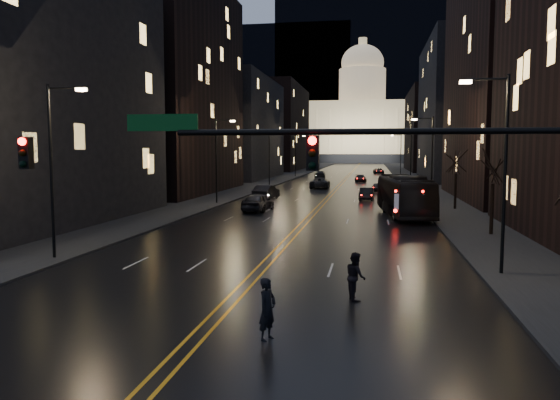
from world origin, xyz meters
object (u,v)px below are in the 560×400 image
at_px(traffic_signal, 399,171).
at_px(oncoming_car_b, 266,192).
at_px(oncoming_car_a, 258,202).
at_px(pedestrian_a, 267,309).
at_px(bus, 404,196).
at_px(receding_car_a, 367,194).
at_px(pedestrian_b, 356,276).

xyz_separation_m(traffic_signal, oncoming_car_b, (-12.74, 46.10, -4.25)).
height_order(oncoming_car_a, pedestrian_a, pedestrian_a).
bearing_deg(oncoming_car_b, oncoming_car_a, 104.51).
bearing_deg(traffic_signal, oncoming_car_a, 108.17).
distance_m(bus, oncoming_car_b, 20.11).
bearing_deg(bus, receding_car_a, 95.87).
bearing_deg(traffic_signal, bus, 86.37).
bearing_deg(pedestrian_b, oncoming_car_b, -1.33).
bearing_deg(oncoming_car_a, oncoming_car_b, -76.44).
relative_size(oncoming_car_b, pedestrian_a, 2.72).
relative_size(bus, oncoming_car_b, 2.47).
distance_m(traffic_signal, oncoming_car_a, 36.02).
distance_m(bus, pedestrian_a, 32.95).
relative_size(oncoming_car_b, pedestrian_b, 2.80).
relative_size(bus, pedestrian_b, 6.91).
relative_size(traffic_signal, pedestrian_a, 9.12).
bearing_deg(traffic_signal, oncoming_car_b, 105.45).
distance_m(oncoming_car_a, pedestrian_a, 34.68).
bearing_deg(receding_car_a, pedestrian_a, -90.05).
xyz_separation_m(bus, pedestrian_b, (-3.35, -27.52, -0.85)).
distance_m(receding_car_a, pedestrian_b, 42.25).
distance_m(bus, pedestrian_b, 27.74).
distance_m(pedestrian_a, pedestrian_b, 5.48).
height_order(receding_car_a, pedestrian_b, pedestrian_b).
xyz_separation_m(traffic_signal, receding_car_a, (-1.30, 47.25, -4.39)).
relative_size(traffic_signal, receding_car_a, 4.00).
bearing_deg(pedestrian_a, receding_car_a, 20.93).
bearing_deg(oncoming_car_b, traffic_signal, 112.50).
relative_size(oncoming_car_a, receding_car_a, 1.17).
height_order(traffic_signal, pedestrian_a, traffic_signal).
bearing_deg(pedestrian_a, oncoming_car_a, 36.23).
bearing_deg(oncoming_car_a, pedestrian_b, 114.89).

